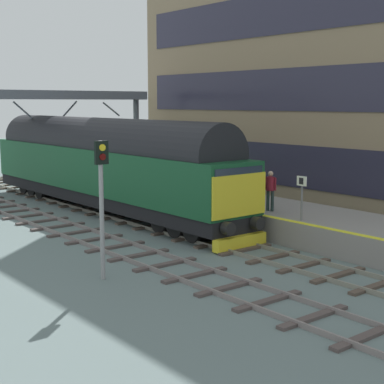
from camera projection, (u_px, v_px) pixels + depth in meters
The scene contains 10 objects.
ground_plane at pixel (176, 232), 25.02m from camera, with size 140.00×140.00×0.00m, color slate.
track_main at pixel (176, 231), 25.01m from camera, with size 2.50×60.00×0.15m.
track_adjacent_west at pixel (105, 243), 22.84m from camera, with size 2.50×60.00×0.15m.
station_platform at pixel (238, 210), 27.19m from camera, with size 4.00×44.00×1.01m.
station_building at pixel (350, 17), 30.69m from camera, with size 6.03×28.22×19.61m.
diesel_locomotive at pixel (103, 162), 29.26m from camera, with size 2.74×20.06×4.68m.
signal_post_mid at pixel (102, 194), 17.93m from camera, with size 0.44×0.22×4.28m.
platform_number_sign at pixel (302, 191), 22.12m from camera, with size 0.10×0.44×1.69m.
waiting_passenger at pixel (270, 187), 24.20m from camera, with size 0.43×0.49×1.64m.
overhead_footbridge at pixel (46, 100), 34.15m from camera, with size 12.80×2.00×6.10m.
Camera 1 is at (-14.90, -19.45, 5.41)m, focal length 55.35 mm.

